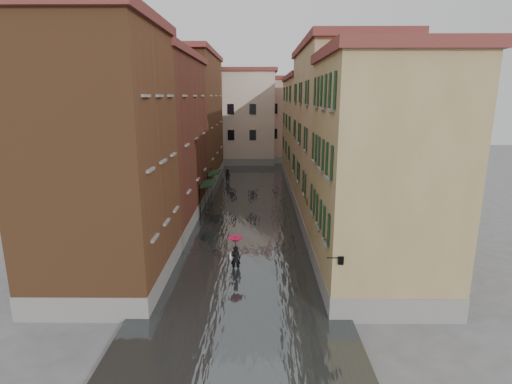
{
  "coord_description": "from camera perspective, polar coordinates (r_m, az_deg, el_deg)",
  "views": [
    {
      "loc": [
        0.88,
        -21.78,
        9.78
      ],
      "look_at": [
        0.66,
        6.26,
        3.0
      ],
      "focal_mm": 28.0,
      "sensor_mm": 36.0,
      "label": 1
    }
  ],
  "objects": [
    {
      "name": "awning_far",
      "position": [
        38.76,
        -6.04,
        2.63
      ],
      "size": [
        1.09,
        2.73,
        2.8
      ],
      "color": "#16311C",
      "rests_on": "ground"
    },
    {
      "name": "building_right_near",
      "position": [
        21.1,
        17.32,
        1.96
      ],
      "size": [
        6.0,
        8.0,
        11.5
      ],
      "primitive_type": "cube",
      "color": "olive",
      "rests_on": "ground"
    },
    {
      "name": "awning_near",
      "position": [
        34.03,
        -6.93,
        1.09
      ],
      "size": [
        1.09,
        3.12,
        2.8
      ],
      "color": "#16311C",
      "rests_on": "ground"
    },
    {
      "name": "wall_lantern",
      "position": [
        17.52,
        11.95,
        -9.47
      ],
      "size": [
        0.71,
        0.22,
        0.35
      ],
      "color": "black",
      "rests_on": "ground"
    },
    {
      "name": "ground",
      "position": [
        23.89,
        -1.72,
        -10.58
      ],
      "size": [
        120.0,
        120.0,
        0.0
      ],
      "primitive_type": "plane",
      "color": "#5D5D60",
      "rests_on": "ground"
    },
    {
      "name": "building_end_pink",
      "position": [
        62.11,
        5.26,
        10.05
      ],
      "size": [
        10.0,
        9.0,
        12.0
      ],
      "primitive_type": "cube",
      "color": "tan",
      "rests_on": "ground"
    },
    {
      "name": "building_left_mid",
      "position": [
        31.97,
        -13.92,
        6.86
      ],
      "size": [
        6.0,
        14.0,
        12.5
      ],
      "primitive_type": "cube",
      "color": "#5B2E1C",
      "rests_on": "ground"
    },
    {
      "name": "window_planters",
      "position": [
        23.33,
        8.43,
        -2.15
      ],
      "size": [
        0.59,
        10.74,
        0.84
      ],
      "color": "brown",
      "rests_on": "ground"
    },
    {
      "name": "building_left_near",
      "position": [
        21.54,
        -21.06,
        3.92
      ],
      "size": [
        6.0,
        8.0,
        13.0
      ],
      "primitive_type": "cube",
      "color": "brown",
      "rests_on": "ground"
    },
    {
      "name": "building_end_cream",
      "position": [
        60.0,
        -3.32,
        10.44
      ],
      "size": [
        12.0,
        9.0,
        13.0
      ],
      "primitive_type": "cube",
      "color": "beige",
      "rests_on": "ground"
    },
    {
      "name": "building_right_far",
      "position": [
        46.36,
        8.12,
        8.47
      ],
      "size": [
        6.0,
        16.0,
        11.5
      ],
      "primitive_type": "cube",
      "color": "olive",
      "rests_on": "ground"
    },
    {
      "name": "pedestrian_main",
      "position": [
        22.79,
        -2.96,
        -8.51
      ],
      "size": [
        0.86,
        0.86,
        2.06
      ],
      "color": "black",
      "rests_on": "ground"
    },
    {
      "name": "building_left_far",
      "position": [
        46.54,
        -9.45,
        9.99
      ],
      "size": [
        6.0,
        16.0,
        14.0
      ],
      "primitive_type": "cube",
      "color": "brown",
      "rests_on": "ground"
    },
    {
      "name": "floodwater",
      "position": [
        36.11,
        -0.96,
        -1.96
      ],
      "size": [
        10.0,
        60.0,
        0.2
      ],
      "primitive_type": "cube",
      "color": "#3D4244",
      "rests_on": "ground"
    },
    {
      "name": "building_right_mid",
      "position": [
        31.55,
        11.73,
        7.35
      ],
      "size": [
        6.0,
        14.0,
        13.0
      ],
      "primitive_type": "cube",
      "color": "tan",
      "rests_on": "ground"
    },
    {
      "name": "pedestrian_far",
      "position": [
        45.47,
        -4.07,
        2.21
      ],
      "size": [
        0.96,
        0.84,
        1.66
      ],
      "primitive_type": "imported",
      "rotation": [
        0.0,
        0.0,
        -0.3
      ],
      "color": "black",
      "rests_on": "ground"
    }
  ]
}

